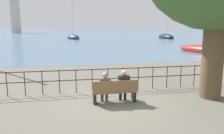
% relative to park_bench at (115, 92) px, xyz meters
% --- Properties ---
extents(ground_plane, '(1000.00, 1000.00, 0.00)m').
position_rel_park_bench_xyz_m(ground_plane, '(0.00, 0.06, -0.43)').
color(ground_plane, '#605B51').
extents(harbor_water, '(600.00, 300.00, 0.01)m').
position_rel_park_bench_xyz_m(harbor_water, '(0.00, 158.43, -0.43)').
color(harbor_water, slate).
rests_on(harbor_water, ground_plane).
extents(park_bench, '(1.74, 0.45, 0.90)m').
position_rel_park_bench_xyz_m(park_bench, '(0.00, 0.00, 0.00)').
color(park_bench, brown).
rests_on(park_bench, ground_plane).
extents(seated_person_left, '(0.40, 0.35, 1.19)m').
position_rel_park_bench_xyz_m(seated_person_left, '(-0.37, 0.08, 0.23)').
color(seated_person_left, '#4C4C51').
rests_on(seated_person_left, ground_plane).
extents(seated_person_right, '(0.43, 0.35, 1.26)m').
position_rel_park_bench_xyz_m(seated_person_right, '(0.37, 0.08, 0.26)').
color(seated_person_right, black).
rests_on(seated_person_right, ground_plane).
extents(promenade_railing, '(11.41, 0.04, 1.05)m').
position_rel_park_bench_xyz_m(promenade_railing, '(-0.00, 1.56, 0.26)').
color(promenade_railing, black).
rests_on(promenade_railing, ground_plane).
extents(sailboat_0, '(3.90, 6.03, 10.42)m').
position_rel_park_bench_xyz_m(sailboat_0, '(-0.98, 44.80, -0.08)').
color(sailboat_0, navy).
rests_on(sailboat_0, ground_plane).
extents(sailboat_1, '(4.04, 8.89, 9.83)m').
position_rel_park_bench_xyz_m(sailboat_1, '(13.28, 13.50, -0.14)').
color(sailboat_1, maroon).
rests_on(sailboat_1, ground_plane).
extents(sailboat_2, '(2.34, 7.21, 10.95)m').
position_rel_park_bench_xyz_m(sailboat_2, '(21.51, 42.98, -0.07)').
color(sailboat_2, black).
rests_on(sailboat_2, ground_plane).
extents(harbor_lighthouse, '(4.33, 4.33, 25.72)m').
position_rel_park_bench_xyz_m(harbor_lighthouse, '(-25.98, 100.08, 11.53)').
color(harbor_lighthouse, beige).
rests_on(harbor_lighthouse, ground_plane).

